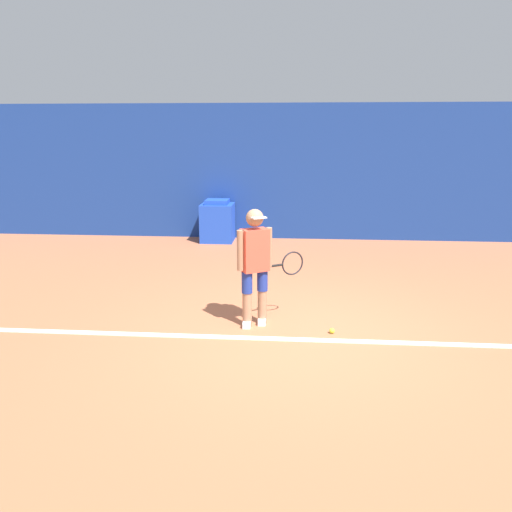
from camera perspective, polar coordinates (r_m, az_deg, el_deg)
The scene contains 6 objects.
ground_plane at distance 6.29m, azimuth 4.71°, elevation -8.98°, with size 24.00×24.00×0.00m, color #B76642.
back_wall at distance 11.64m, azimuth 4.89°, elevation 9.48°, with size 24.00×0.10×3.08m.
court_baseline at distance 6.14m, azimuth 4.71°, elevation -9.49°, with size 21.60×0.10×0.01m.
tennis_player at distance 6.33m, azimuth -0.03°, elevation -0.75°, with size 0.84×0.56×1.52m.
tennis_ball at distance 6.37m, azimuth 8.67°, elevation -8.45°, with size 0.07×0.07×0.07m.
covered_chair at distance 11.47m, azimuth -4.42°, elevation 3.96°, with size 0.73×0.70×0.96m.
Camera 1 is at (-0.04, -5.79, 2.45)m, focal length 35.00 mm.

